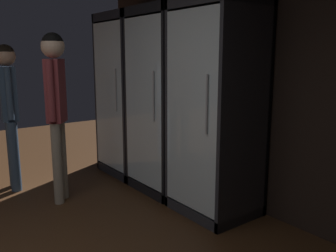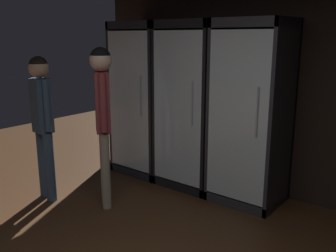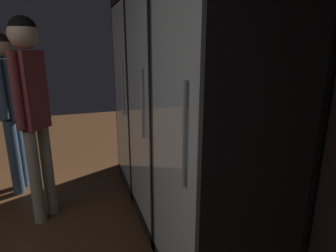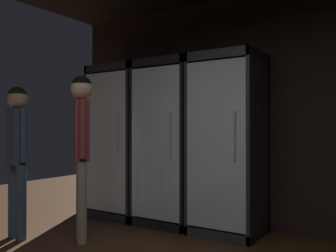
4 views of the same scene
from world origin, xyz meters
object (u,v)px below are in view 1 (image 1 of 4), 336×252
(cooler_far_left, at_px, (134,97))
(shopper_near, at_px, (56,95))
(shopper_far, at_px, (9,103))
(cooler_left, at_px, (170,103))
(cooler_center, at_px, (220,111))

(cooler_far_left, height_order, shopper_near, cooler_far_left)
(cooler_far_left, distance_m, shopper_near, 1.24)
(cooler_far_left, height_order, shopper_far, cooler_far_left)
(cooler_far_left, xyz_separation_m, shopper_far, (-0.26, -1.46, 0.01))
(cooler_far_left, relative_size, shopper_far, 1.24)
(cooler_left, relative_size, shopper_near, 1.17)
(cooler_left, xyz_separation_m, cooler_center, (0.78, -0.00, -0.00))
(shopper_near, bearing_deg, cooler_center, 45.13)
(cooler_center, distance_m, shopper_far, 2.33)
(cooler_center, bearing_deg, cooler_far_left, 179.98)
(cooler_left, xyz_separation_m, shopper_near, (-0.38, -1.16, 0.13))
(cooler_left, relative_size, shopper_far, 1.24)
(cooler_far_left, distance_m, cooler_left, 0.78)
(shopper_far, bearing_deg, cooler_far_left, 79.86)
(cooler_center, xyz_separation_m, shopper_near, (-1.16, -1.16, 0.13))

